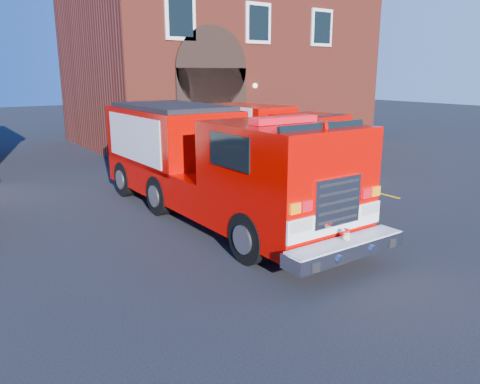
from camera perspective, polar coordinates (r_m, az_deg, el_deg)
ground at (r=11.43m, az=-3.42°, el=-5.09°), size 100.00×100.00×0.00m
parking_stripe_near at (r=16.26m, az=14.65°, el=0.38°), size 0.12×3.00×0.01m
parking_stripe_mid at (r=18.30m, az=7.58°, el=2.25°), size 0.12×3.00×0.01m
parking_stripe_far at (r=20.58m, az=1.99°, el=3.71°), size 0.12×3.00×0.01m
fire_station at (r=27.41m, az=-2.58°, el=15.29°), size 15.20×10.20×8.45m
fire_engine at (r=12.41m, az=-3.39°, el=3.70°), size 2.77×9.49×2.92m
secondary_truck at (r=19.64m, az=2.70°, el=7.16°), size 3.17×7.82×2.47m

